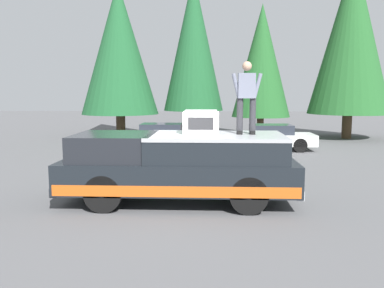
# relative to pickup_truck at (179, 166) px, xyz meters

# --- Properties ---
(ground_plane) EXTENTS (90.00, 90.00, 0.00)m
(ground_plane) POSITION_rel_pickup_truck_xyz_m (-0.04, 0.16, -0.87)
(ground_plane) COLOR #565659
(pickup_truck) EXTENTS (2.01, 5.54, 1.65)m
(pickup_truck) POSITION_rel_pickup_truck_xyz_m (0.00, 0.00, 0.00)
(pickup_truck) COLOR black
(pickup_truck) RESTS_ON ground
(compressor_unit) EXTENTS (0.65, 0.84, 0.56)m
(compressor_unit) POSITION_rel_pickup_truck_xyz_m (0.19, -0.52, 1.05)
(compressor_unit) COLOR white
(compressor_unit) RESTS_ON pickup_truck
(person_on_truck_bed) EXTENTS (0.29, 0.72, 1.69)m
(person_on_truck_bed) POSITION_rel_pickup_truck_xyz_m (0.10, -1.59, 1.68)
(person_on_truck_bed) COLOR #333338
(person_on_truck_bed) RESTS_ON pickup_truck
(parked_car_white) EXTENTS (1.64, 4.10, 1.16)m
(parked_car_white) POSITION_rel_pickup_truck_xyz_m (8.89, -3.44, -0.29)
(parked_car_white) COLOR white
(parked_car_white) RESTS_ON ground
(parked_car_silver) EXTENTS (1.64, 4.10, 1.16)m
(parked_car_silver) POSITION_rel_pickup_truck_xyz_m (9.22, 1.62, -0.29)
(parked_car_silver) COLOR silver
(parked_car_silver) RESTS_ON ground
(conifer_far_left) EXTENTS (4.47, 4.47, 10.08)m
(conifer_far_left) POSITION_rel_pickup_truck_xyz_m (13.62, -8.50, 4.86)
(conifer_far_left) COLOR #4C3826
(conifer_far_left) RESTS_ON ground
(conifer_left) EXTENTS (3.29, 3.29, 7.50)m
(conifer_left) POSITION_rel_pickup_truck_xyz_m (13.68, -3.62, 3.48)
(conifer_left) COLOR #4C3826
(conifer_left) RESTS_ON ground
(conifer_center_left) EXTENTS (3.58, 3.58, 9.59)m
(conifer_center_left) POSITION_rel_pickup_truck_xyz_m (15.04, 0.28, 4.67)
(conifer_center_left) COLOR #4C3826
(conifer_center_left) RESTS_ON ground
(conifer_center_right) EXTENTS (4.57, 4.57, 9.02)m
(conifer_center_right) POSITION_rel_pickup_truck_xyz_m (14.53, 4.67, 4.28)
(conifer_center_right) COLOR #4C3826
(conifer_center_right) RESTS_ON ground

